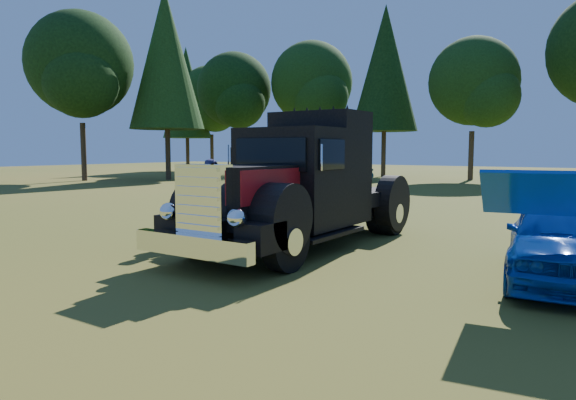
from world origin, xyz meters
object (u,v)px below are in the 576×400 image
Objects in this scene: distant_teal_car at (343,172)px; hotrod_coupe at (563,238)px; spectator_far at (200,206)px; diamond_t_truck at (299,189)px; spectator_near at (213,199)px.

hotrod_coupe is at bearing -7.06° from distant_teal_car.
spectator_far is 23.48m from distant_teal_car.
spectator_far is (-2.04, -0.96, -0.40)m from diamond_t_truck.
spectator_near is 1.09× the size of spectator_far.
spectator_near is (-7.57, -0.02, 0.24)m from hotrod_coupe.
diamond_t_truck is 23.38m from distant_teal_car.
hotrod_coupe is 2.31× the size of spectator_near.
hotrod_coupe is 7.57m from spectator_near.
spectator_far reaches higher than distant_teal_car.
hotrod_coupe reaches higher than distant_teal_car.
spectator_far is at bearing -139.65° from spectator_near.
spectator_near is (-2.40, -0.14, -0.32)m from diamond_t_truck.
diamond_t_truck is 1.62× the size of hotrod_coupe.
diamond_t_truck is 5.20m from hotrod_coupe.
distant_teal_car is (-9.98, 21.14, -0.66)m from diamond_t_truck.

